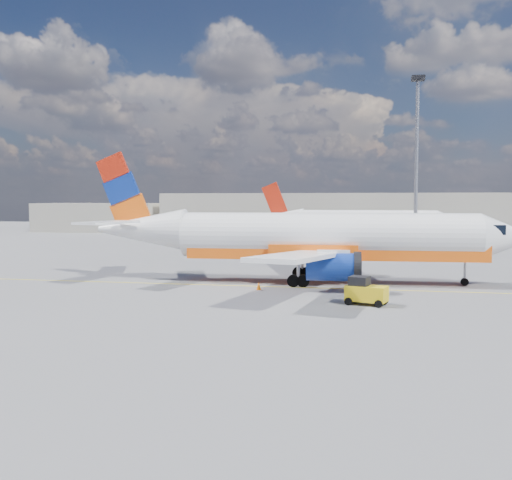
% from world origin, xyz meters
% --- Properties ---
extents(ground, '(240.00, 240.00, 0.00)m').
position_xyz_m(ground, '(0.00, 0.00, 0.00)').
color(ground, '#58585C').
rests_on(ground, ground).
extents(taxi_line, '(70.00, 0.15, 0.01)m').
position_xyz_m(taxi_line, '(0.00, 3.00, 0.01)').
color(taxi_line, yellow).
rests_on(taxi_line, ground).
extents(terminal_main, '(70.00, 14.00, 8.00)m').
position_xyz_m(terminal_main, '(5.00, 75.00, 4.00)').
color(terminal_main, '#A69E8F').
rests_on(terminal_main, ground).
extents(terminal_annex, '(26.00, 10.00, 6.00)m').
position_xyz_m(terminal_annex, '(-45.00, 72.00, 3.00)').
color(terminal_annex, '#A69E8F').
rests_on(terminal_annex, ground).
extents(main_jet, '(35.57, 28.11, 10.78)m').
position_xyz_m(main_jet, '(6.06, 5.80, 3.59)').
color(main_jet, white).
rests_on(main_jet, ground).
extents(second_jet, '(31.89, 25.24, 9.67)m').
position_xyz_m(second_jet, '(9.78, 53.18, 3.22)').
color(second_jet, white).
rests_on(second_jet, ground).
extents(gse_tug, '(2.81, 2.20, 1.80)m').
position_xyz_m(gse_tug, '(10.20, -3.32, 0.85)').
color(gse_tug, black).
rests_on(gse_tug, ground).
extents(traffic_cone, '(0.43, 0.43, 0.60)m').
position_xyz_m(traffic_cone, '(2.50, 1.02, 0.29)').
color(traffic_cone, white).
rests_on(traffic_cone, ground).
extents(floodlight_mast, '(1.60, 1.60, 21.97)m').
position_xyz_m(floodlight_mast, '(16.40, 34.22, 13.17)').
color(floodlight_mast, '#929299').
rests_on(floodlight_mast, ground).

